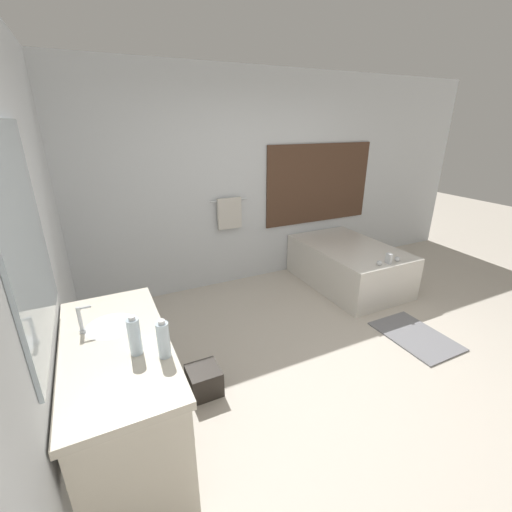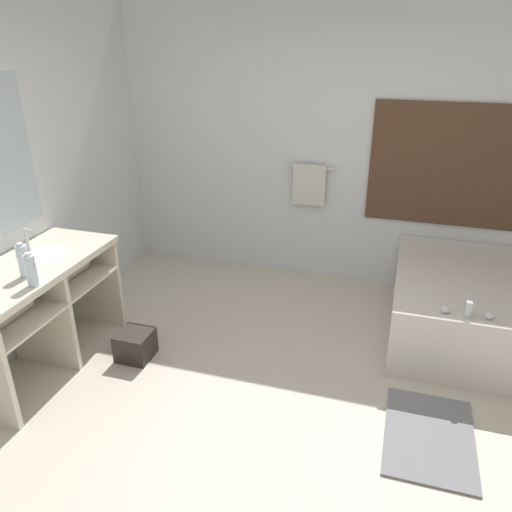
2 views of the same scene
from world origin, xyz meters
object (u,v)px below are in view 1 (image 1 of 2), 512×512
at_px(water_bottle_1, 135,336).
at_px(water_bottle_2, 163,339).
at_px(bathtub, 348,263).
at_px(waste_bin, 204,380).

distance_m(water_bottle_1, water_bottle_2, 0.17).
height_order(water_bottle_1, water_bottle_2, water_bottle_1).
bearing_deg(water_bottle_1, water_bottle_2, -34.77).
bearing_deg(water_bottle_2, bathtub, 30.46).
bearing_deg(bathtub, waste_bin, -155.50).
height_order(bathtub, water_bottle_2, water_bottle_2).
relative_size(water_bottle_1, waste_bin, 0.95).
bearing_deg(bathtub, water_bottle_2, -149.54).
distance_m(water_bottle_2, waste_bin, 1.06).
distance_m(bathtub, water_bottle_2, 3.24).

